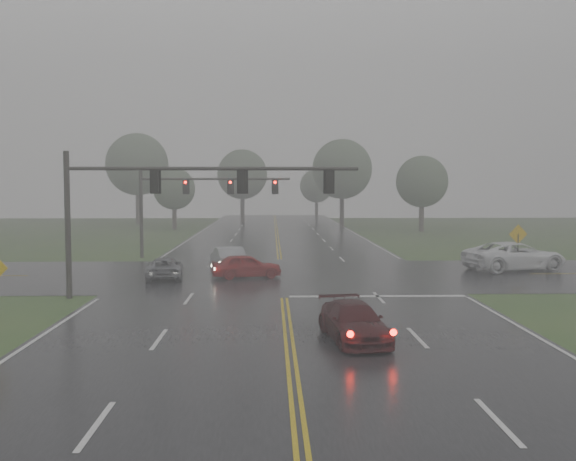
{
  "coord_description": "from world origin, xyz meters",
  "views": [
    {
      "loc": [
        -0.6,
        -15.99,
        5.33
      ],
      "look_at": [
        0.23,
        16.0,
        3.09
      ],
      "focal_mm": 40.0,
      "sensor_mm": 36.0,
      "label": 1
    }
  ],
  "objects_px": {
    "sedan_red": "(246,278)",
    "sedan_silver": "(228,271)",
    "pickup_white": "(514,270)",
    "car_grey": "(165,278)",
    "signal_gantry_near": "(160,194)",
    "signal_gantry_far": "(187,195)",
    "sedan_maroon": "(354,341)"
  },
  "relations": [
    {
      "from": "car_grey",
      "to": "signal_gantry_near",
      "type": "distance_m",
      "value": 8.13
    },
    {
      "from": "sedan_red",
      "to": "pickup_white",
      "type": "bearing_deg",
      "value": -91.57
    },
    {
      "from": "sedan_silver",
      "to": "signal_gantry_far",
      "type": "xyz_separation_m",
      "value": [
        -3.49,
        7.5,
        4.63
      ]
    },
    {
      "from": "sedan_maroon",
      "to": "sedan_silver",
      "type": "relative_size",
      "value": 0.95
    },
    {
      "from": "signal_gantry_far",
      "to": "signal_gantry_near",
      "type": "bearing_deg",
      "value": -86.8
    },
    {
      "from": "signal_gantry_near",
      "to": "sedan_maroon",
      "type": "bearing_deg",
      "value": -47.23
    },
    {
      "from": "sedan_silver",
      "to": "car_grey",
      "type": "relative_size",
      "value": 1.09
    },
    {
      "from": "sedan_maroon",
      "to": "car_grey",
      "type": "distance_m",
      "value": 17.59
    },
    {
      "from": "signal_gantry_near",
      "to": "signal_gantry_far",
      "type": "height_order",
      "value": "signal_gantry_near"
    },
    {
      "from": "pickup_white",
      "to": "car_grey",
      "type": "bearing_deg",
      "value": 81.86
    },
    {
      "from": "sedan_silver",
      "to": "pickup_white",
      "type": "distance_m",
      "value": 18.06
    },
    {
      "from": "sedan_maroon",
      "to": "pickup_white",
      "type": "bearing_deg",
      "value": 47.08
    },
    {
      "from": "car_grey",
      "to": "signal_gantry_near",
      "type": "xyz_separation_m",
      "value": [
        0.89,
        -6.4,
        4.93
      ]
    },
    {
      "from": "sedan_maroon",
      "to": "pickup_white",
      "type": "distance_m",
      "value": 22.01
    },
    {
      "from": "car_grey",
      "to": "pickup_white",
      "type": "xyz_separation_m",
      "value": [
        21.48,
        2.97,
        0.0
      ]
    },
    {
      "from": "signal_gantry_near",
      "to": "signal_gantry_far",
      "type": "relative_size",
      "value": 1.25
    },
    {
      "from": "sedan_maroon",
      "to": "sedan_silver",
      "type": "xyz_separation_m",
      "value": [
        -5.55,
        18.32,
        0.0
      ]
    },
    {
      "from": "sedan_maroon",
      "to": "sedan_red",
      "type": "bearing_deg",
      "value": 97.45
    },
    {
      "from": "sedan_red",
      "to": "sedan_silver",
      "type": "distance_m",
      "value": 3.4
    },
    {
      "from": "signal_gantry_near",
      "to": "sedan_silver",
      "type": "bearing_deg",
      "value": 75.2
    },
    {
      "from": "sedan_silver",
      "to": "signal_gantry_near",
      "type": "relative_size",
      "value": 0.34
    },
    {
      "from": "car_grey",
      "to": "signal_gantry_far",
      "type": "distance_m",
      "value": 11.64
    },
    {
      "from": "sedan_silver",
      "to": "car_grey",
      "type": "height_order",
      "value": "sedan_silver"
    },
    {
      "from": "sedan_silver",
      "to": "signal_gantry_far",
      "type": "height_order",
      "value": "signal_gantry_far"
    },
    {
      "from": "sedan_maroon",
      "to": "car_grey",
      "type": "bearing_deg",
      "value": 112.38
    },
    {
      "from": "pickup_white",
      "to": "sedan_maroon",
      "type": "bearing_deg",
      "value": 129.34
    },
    {
      "from": "sedan_red",
      "to": "sedan_silver",
      "type": "bearing_deg",
      "value": 10.62
    },
    {
      "from": "car_grey",
      "to": "signal_gantry_far",
      "type": "bearing_deg",
      "value": -96.62
    },
    {
      "from": "sedan_red",
      "to": "sedan_maroon",
      "type": "bearing_deg",
      "value": -175.76
    },
    {
      "from": "signal_gantry_near",
      "to": "car_grey",
      "type": "bearing_deg",
      "value": 97.89
    },
    {
      "from": "sedan_silver",
      "to": "signal_gantry_far",
      "type": "bearing_deg",
      "value": -78.32
    },
    {
      "from": "car_grey",
      "to": "pickup_white",
      "type": "relative_size",
      "value": 0.67
    }
  ]
}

